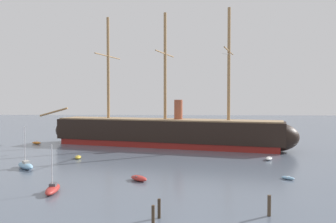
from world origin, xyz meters
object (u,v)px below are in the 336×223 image
Objects in this scene: dinghy_alongside_stern at (269,158)px; mooring_piling_left_pair at (269,206)px; dinghy_alongside_bow at (78,157)px; dinghy_distant_centre at (165,140)px; dinghy_far_left at (37,143)px; dinghy_mid_right at (288,178)px; dinghy_near_centre at (139,178)px; sailboat_foreground_left at (53,189)px; mooring_piling_right_pair at (159,208)px; sailboat_mid_left at (26,165)px; tall_ship at (165,132)px; mooring_piling_nearest at (153,216)px; seagull_in_flight at (227,54)px.

mooring_piling_left_pair is at bearing -104.01° from dinghy_alongside_stern.
dinghy_alongside_bow is 1.20× the size of dinghy_distant_centre.
dinghy_mid_right is at bearing -35.52° from dinghy_far_left.
dinghy_near_centre is 1.57× the size of dinghy_mid_right.
dinghy_mid_right is 0.69× the size of dinghy_alongside_stern.
sailboat_foreground_left is 2.98× the size of dinghy_mid_right.
mooring_piling_right_pair is at bearing -136.03° from dinghy_mid_right.
dinghy_mid_right is at bearing -24.63° from dinghy_alongside_bow.
dinghy_alongside_stern is 31.81m from dinghy_distant_centre.
dinghy_distant_centre reaches higher than dinghy_mid_right.
mooring_piling_right_pair reaches higher than dinghy_alongside_bow.
dinghy_alongside_stern is 29.53m from mooring_piling_left_pair.
sailboat_foreground_left is 1.90× the size of dinghy_near_centre.
dinghy_far_left is (-10.14, 28.11, -0.24)m from sailboat_mid_left.
tall_ship reaches higher than mooring_piling_left_pair.
mooring_piling_nearest is at bearing -163.40° from mooring_piling_left_pair.
dinghy_far_left is 59.76m from mooring_piling_nearest.
sailboat_foreground_left is at bearing -102.30° from dinghy_distant_centre.
dinghy_near_centre is at bearing -91.96° from dinghy_distant_centre.
dinghy_alongside_stern is 1.49× the size of mooring_piling_nearest.
dinghy_near_centre is (-1.90, -32.38, -2.84)m from tall_ship.
mooring_piling_left_pair is at bearing -81.35° from seagull_in_flight.
mooring_piling_nearest is 2.14m from mooring_piling_right_pair.
mooring_piling_nearest is at bearing -88.35° from dinghy_distant_centre.
tall_ship is at bearing 104.04° from mooring_piling_left_pair.
dinghy_alongside_bow is 2.00× the size of seagull_in_flight.
sailboat_foreground_left reaches higher than dinghy_mid_right.
dinghy_near_centre is 1.08× the size of dinghy_alongside_stern.
sailboat_mid_left is 10.42m from dinghy_alongside_bow.
dinghy_far_left is 1.43× the size of mooring_piling_left_pair.
tall_ship is at bearing -86.94° from dinghy_distant_centre.
tall_ship is 34.59× the size of mooring_piling_right_pair.
sailboat_foreground_left is at bearing 147.78° from mooring_piling_right_pair.
mooring_piling_nearest is 23.78m from seagull_in_flight.
tall_ship is at bearing 138.06° from dinghy_alongside_stern.
dinghy_near_centre is 44.95m from dinghy_far_left.
dinghy_distant_centre is 1.11× the size of mooring_piling_left_pair.
dinghy_near_centre is 20.42m from dinghy_alongside_bow.
mooring_piling_nearest is at bearing -118.63° from dinghy_alongside_stern.
mooring_piling_nearest is at bearing -63.85° from dinghy_alongside_bow.
mooring_piling_nearest is at bearing -79.06° from dinghy_near_centre.
dinghy_alongside_bow reaches higher than dinghy_mid_right.
mooring_piling_left_pair is at bearing -32.66° from sailboat_mid_left.
sailboat_mid_left is at bearing 171.42° from dinghy_mid_right.
dinghy_distant_centre is 55.48m from mooring_piling_left_pair.
seagull_in_flight is (8.11, 16.36, 15.23)m from mooring_piling_nearest.
seagull_in_flight is at bearing 63.64° from mooring_piling_nearest.
sailboat_foreground_left is at bearing -143.32° from dinghy_alongside_stern.
seagull_in_flight is (9.28, -31.89, 12.95)m from tall_ship.
dinghy_distant_centre is (10.32, 47.35, -0.21)m from sailboat_foreground_left.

